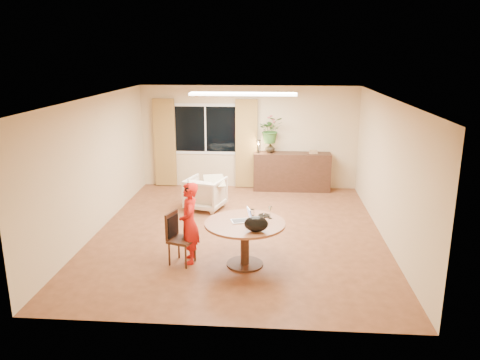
# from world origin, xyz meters

# --- Properties ---
(floor) EXTENTS (6.50, 6.50, 0.00)m
(floor) POSITION_xyz_m (0.00, 0.00, 0.00)
(floor) COLOR brown
(floor) RESTS_ON ground
(ceiling) EXTENTS (6.50, 6.50, 0.00)m
(ceiling) POSITION_xyz_m (0.00, 0.00, 2.60)
(ceiling) COLOR white
(ceiling) RESTS_ON wall_back
(wall_back) EXTENTS (5.50, 0.00, 5.50)m
(wall_back) POSITION_xyz_m (0.00, 3.25, 1.30)
(wall_back) COLOR beige
(wall_back) RESTS_ON floor
(wall_left) EXTENTS (0.00, 6.50, 6.50)m
(wall_left) POSITION_xyz_m (-2.75, 0.00, 1.30)
(wall_left) COLOR beige
(wall_left) RESTS_ON floor
(wall_right) EXTENTS (0.00, 6.50, 6.50)m
(wall_right) POSITION_xyz_m (2.75, 0.00, 1.30)
(wall_right) COLOR beige
(wall_right) RESTS_ON floor
(window) EXTENTS (1.70, 0.03, 1.30)m
(window) POSITION_xyz_m (-1.10, 3.23, 1.50)
(window) COLOR white
(window) RESTS_ON wall_back
(curtain_left) EXTENTS (0.55, 0.08, 2.25)m
(curtain_left) POSITION_xyz_m (-2.15, 3.15, 1.15)
(curtain_left) COLOR olive
(curtain_left) RESTS_ON wall_back
(curtain_right) EXTENTS (0.55, 0.08, 2.25)m
(curtain_right) POSITION_xyz_m (-0.05, 3.15, 1.15)
(curtain_right) COLOR olive
(curtain_right) RESTS_ON wall_back
(ceiling_panel) EXTENTS (2.20, 0.35, 0.05)m
(ceiling_panel) POSITION_xyz_m (0.00, 1.20, 2.57)
(ceiling_panel) COLOR white
(ceiling_panel) RESTS_ON ceiling
(dining_table) EXTENTS (1.31, 1.31, 0.75)m
(dining_table) POSITION_xyz_m (0.22, -1.43, 0.59)
(dining_table) COLOR brown
(dining_table) RESTS_ON floor
(dining_chair) EXTENTS (0.52, 0.50, 0.87)m
(dining_chair) POSITION_xyz_m (-0.82, -1.44, 0.44)
(dining_chair) COLOR #311D10
(dining_chair) RESTS_ON floor
(child) EXTENTS (0.55, 0.41, 1.37)m
(child) POSITION_xyz_m (-0.70, -1.36, 0.68)
(child) COLOR red
(child) RESTS_ON floor
(laptop) EXTENTS (0.38, 0.31, 0.22)m
(laptop) POSITION_xyz_m (0.15, -1.39, 0.86)
(laptop) COLOR #B7B7BC
(laptop) RESTS_ON dining_table
(tumbler) EXTENTS (0.08, 0.08, 0.11)m
(tumbler) POSITION_xyz_m (0.31, -1.09, 0.80)
(tumbler) COLOR white
(tumbler) RESTS_ON dining_table
(wine_glass) EXTENTS (0.09, 0.09, 0.21)m
(wine_glass) POSITION_xyz_m (0.62, -1.22, 0.85)
(wine_glass) COLOR white
(wine_glass) RESTS_ON dining_table
(pot_lid) EXTENTS (0.24, 0.24, 0.03)m
(pot_lid) POSITION_xyz_m (0.52, -1.11, 0.76)
(pot_lid) COLOR white
(pot_lid) RESTS_ON dining_table
(handbag) EXTENTS (0.42, 0.31, 0.25)m
(handbag) POSITION_xyz_m (0.42, -1.82, 0.87)
(handbag) COLOR black
(handbag) RESTS_ON dining_table
(armchair) EXTENTS (0.96, 0.98, 0.72)m
(armchair) POSITION_xyz_m (-0.85, 1.37, 0.36)
(armchair) COLOR beige
(armchair) RESTS_ON floor
(throw) EXTENTS (0.58, 0.65, 0.03)m
(throw) POSITION_xyz_m (-0.64, 1.35, 0.73)
(throw) COLOR beige
(throw) RESTS_ON armchair
(sideboard) EXTENTS (1.92, 0.47, 0.96)m
(sideboard) POSITION_xyz_m (1.11, 3.01, 0.48)
(sideboard) COLOR #311D10
(sideboard) RESTS_ON floor
(vase) EXTENTS (0.26, 0.26, 0.25)m
(vase) POSITION_xyz_m (0.56, 3.01, 1.08)
(vase) COLOR black
(vase) RESTS_ON sideboard
(bouquet) EXTENTS (0.67, 0.60, 0.66)m
(bouquet) POSITION_xyz_m (0.57, 3.01, 1.54)
(bouquet) COLOR #245F23
(bouquet) RESTS_ON vase
(book_stack) EXTENTS (0.23, 0.19, 0.08)m
(book_stack) POSITION_xyz_m (1.63, 3.01, 1.00)
(book_stack) COLOR #8F6748
(book_stack) RESTS_ON sideboard
(desk_lamp) EXTENTS (0.16, 0.16, 0.34)m
(desk_lamp) POSITION_xyz_m (0.26, 2.96, 1.13)
(desk_lamp) COLOR black
(desk_lamp) RESTS_ON sideboard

